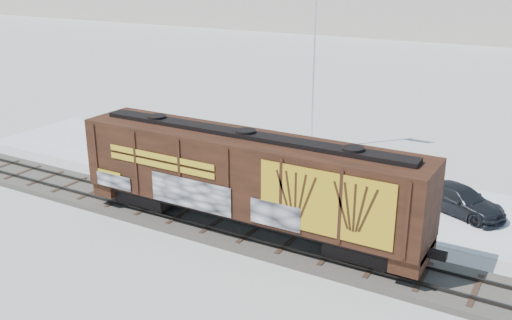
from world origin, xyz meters
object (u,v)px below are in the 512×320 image
Objects in this scene: hopper_railcar at (246,176)px; flagpole at (315,87)px; car_white at (229,160)px; car_silver at (158,145)px; car_dark at (460,200)px.

flagpole is at bearing 102.06° from hopper_railcar.
car_white is at bearing 128.00° from hopper_railcar.
car_silver is at bearing -140.70° from flagpole.
hopper_railcar reaches higher than car_dark.
flagpole is 2.43× the size of car_dark.
car_white is at bearing -110.97° from flagpole.
car_silver is 19.18m from car_dark.
car_dark is (8.08, 7.77, -2.28)m from hopper_railcar.
car_dark is at bearing -28.52° from flagpole.
car_white is at bearing -104.30° from car_silver.
hopper_railcar is 14.13m from flagpole.
car_white reaches higher than car_dark.
car_white is (-2.57, -6.70, -3.58)m from flagpole.
hopper_railcar is at bearing -77.94° from flagpole.
car_white is (-5.51, 7.05, -2.24)m from hopper_railcar.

